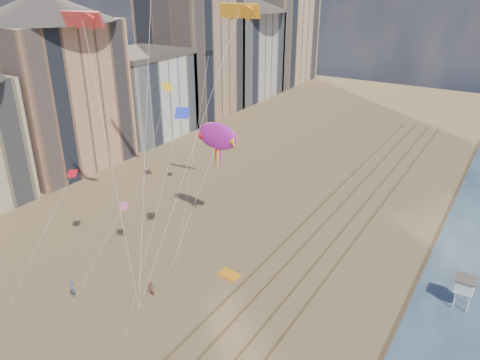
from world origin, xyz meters
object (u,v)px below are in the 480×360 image
at_px(lifeguard_stand, 465,285).
at_px(grounded_kite, 229,274).
at_px(kite_flyer_a, 73,289).
at_px(show_kite, 218,137).
at_px(kite_flyer_b, 151,289).

xyz_separation_m(lifeguard_stand, grounded_kite, (-22.72, -7.76, -2.55)).
bearing_deg(grounded_kite, kite_flyer_a, -128.62).
bearing_deg(lifeguard_stand, grounded_kite, -161.15).
distance_m(lifeguard_stand, grounded_kite, 24.14).
relative_size(grounded_kite, kite_flyer_a, 1.20).
distance_m(lifeguard_stand, kite_flyer_a, 39.56).
relative_size(show_kite, kite_flyer_a, 8.75).
distance_m(show_kite, kite_flyer_a, 22.66).
bearing_deg(kite_flyer_a, lifeguard_stand, 16.01).
distance_m(show_kite, kite_flyer_b, 18.44).
relative_size(grounded_kite, show_kite, 0.14).
bearing_deg(kite_flyer_a, grounded_kite, 31.49).
xyz_separation_m(grounded_kite, kite_flyer_a, (-11.70, -11.66, 0.82)).
relative_size(grounded_kite, kite_flyer_b, 1.33).
bearing_deg(show_kite, grounded_kite, -48.40).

